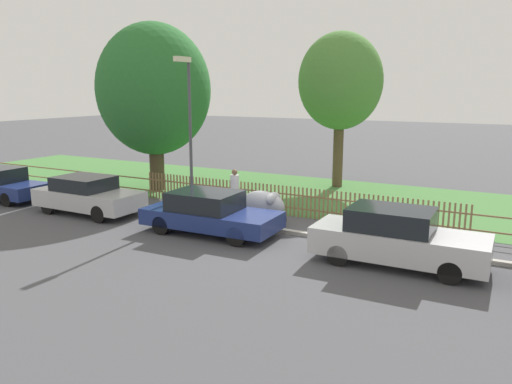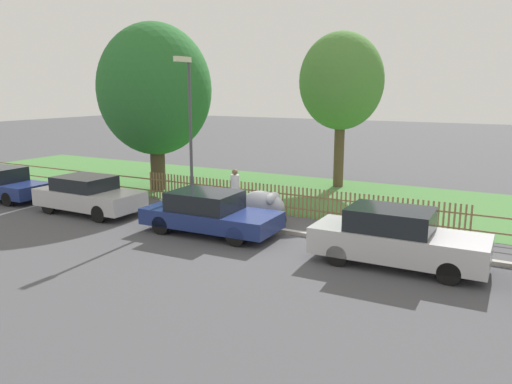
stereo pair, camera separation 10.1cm
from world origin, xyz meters
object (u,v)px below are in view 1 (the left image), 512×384
at_px(tree_behind_motorcycle, 340,82).
at_px(street_lamp, 188,119).
at_px(covered_motorcycle, 264,205).
at_px(tree_nearest_kerb, 154,90).
at_px(parked_car_navy_estate, 209,213).
at_px(pedestrian_near_fence, 235,188).
at_px(parked_car_red_compact, 397,238).
at_px(parked_car_black_saloon, 88,195).
at_px(parked_car_silver_hatchback, 0,184).

distance_m(tree_behind_motorcycle, street_lamp, 8.66).
bearing_deg(covered_motorcycle, tree_nearest_kerb, 161.73).
bearing_deg(parked_car_navy_estate, tree_nearest_kerb, 139.87).
relative_size(pedestrian_near_fence, street_lamp, 0.29).
height_order(tree_nearest_kerb, street_lamp, tree_nearest_kerb).
xyz_separation_m(parked_car_navy_estate, parked_car_red_compact, (6.01, -0.14, 0.07)).
bearing_deg(parked_car_navy_estate, covered_motorcycle, 58.63).
distance_m(tree_behind_motorcycle, pedestrian_near_fence, 7.97).
distance_m(covered_motorcycle, tree_nearest_kerb, 8.69).
relative_size(parked_car_black_saloon, tree_nearest_kerb, 0.56).
bearing_deg(tree_behind_motorcycle, parked_car_red_compact, -62.44).
bearing_deg(tree_nearest_kerb, parked_car_silver_hatchback, -132.41).
height_order(parked_car_navy_estate, tree_nearest_kerb, tree_nearest_kerb).
distance_m(parked_car_black_saloon, street_lamp, 4.88).
bearing_deg(parked_car_black_saloon, covered_motorcycle, 15.72).
xyz_separation_m(parked_car_red_compact, covered_motorcycle, (-4.97, 1.97, -0.06)).
height_order(parked_car_silver_hatchback, tree_behind_motorcycle, tree_behind_motorcycle).
xyz_separation_m(parked_car_silver_hatchback, pedestrian_near_fence, (9.83, 2.88, 0.25)).
bearing_deg(tree_nearest_kerb, parked_car_navy_estate, -38.31).
bearing_deg(parked_car_black_saloon, pedestrian_near_fence, 31.22).
distance_m(parked_car_black_saloon, parked_car_red_compact, 11.48).
xyz_separation_m(parked_car_silver_hatchback, tree_nearest_kerb, (4.45, 4.87, 3.88)).
height_order(tree_nearest_kerb, tree_behind_motorcycle, tree_nearest_kerb).
bearing_deg(parked_car_black_saloon, parked_car_silver_hatchback, -179.53).
distance_m(tree_nearest_kerb, street_lamp, 5.62).
bearing_deg(tree_behind_motorcycle, pedestrian_near_fence, -104.42).
bearing_deg(covered_motorcycle, pedestrian_near_fence, 154.82).
relative_size(parked_car_navy_estate, pedestrian_near_fence, 2.74).
height_order(parked_car_navy_estate, parked_car_red_compact, parked_car_red_compact).
distance_m(parked_car_navy_estate, covered_motorcycle, 2.11).
xyz_separation_m(parked_car_black_saloon, pedestrian_near_fence, (4.71, 2.85, 0.22)).
bearing_deg(parked_car_navy_estate, parked_car_red_compact, -3.14).
relative_size(parked_car_silver_hatchback, covered_motorcycle, 2.35).
xyz_separation_m(tree_nearest_kerb, tree_behind_motorcycle, (7.10, 4.69, 0.37)).
relative_size(parked_car_black_saloon, street_lamp, 0.74).
relative_size(covered_motorcycle, pedestrian_near_fence, 1.11).
relative_size(parked_car_black_saloon, tree_behind_motorcycle, 0.58).
bearing_deg(pedestrian_near_fence, covered_motorcycle, 1.63).
height_order(covered_motorcycle, pedestrian_near_fence, pedestrian_near_fence).
bearing_deg(pedestrian_near_fence, parked_car_red_compact, 7.46).
relative_size(parked_car_silver_hatchback, parked_car_black_saloon, 1.02).
bearing_deg(covered_motorcycle, street_lamp, -167.39).
bearing_deg(tree_behind_motorcycle, parked_car_black_saloon, -124.01).
bearing_deg(parked_car_red_compact, street_lamp, 167.85).
distance_m(parked_car_silver_hatchback, parked_car_red_compact, 16.60).
bearing_deg(parked_car_black_saloon, parked_car_red_compact, -0.67).
distance_m(parked_car_navy_estate, parked_car_red_compact, 6.01).
xyz_separation_m(parked_car_navy_estate, tree_behind_motorcycle, (0.96, 9.54, 4.23)).
distance_m(parked_car_silver_hatchback, parked_car_navy_estate, 10.59).
bearing_deg(parked_car_silver_hatchback, parked_car_navy_estate, -1.87).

